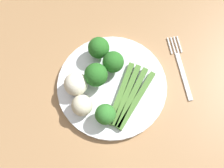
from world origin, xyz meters
name	(u,v)px	position (x,y,z in m)	size (l,w,h in m)	color
ground_plane	(98,139)	(0.00, 0.00, -0.01)	(6.00, 6.00, 0.02)	#B7A88E
dining_table	(87,103)	(0.00, 0.00, 0.61)	(1.12, 0.82, 0.73)	#9E754C
plate	(112,86)	(0.07, -0.02, 0.74)	(0.25, 0.25, 0.01)	white
asparagus_bundle	(129,96)	(0.09, -0.06, 0.75)	(0.14, 0.14, 0.01)	#47752D
broccoli_left	(99,48)	(0.06, 0.06, 0.78)	(0.05, 0.05, 0.06)	#568E33
broccoli_right	(96,75)	(0.04, 0.00, 0.78)	(0.05, 0.05, 0.06)	#568E33
broccoli_near_center	(113,62)	(0.08, 0.02, 0.78)	(0.05, 0.05, 0.06)	#568E33
broccoli_back_right	(105,114)	(0.03, -0.09, 0.78)	(0.04, 0.04, 0.05)	#609E3D
cauliflower_near_fork	(82,105)	(-0.01, -0.05, 0.77)	(0.05, 0.05, 0.05)	beige
cauliflower_edge	(76,86)	(-0.01, 0.00, 0.77)	(0.05, 0.05, 0.05)	white
fork	(181,66)	(0.23, -0.03, 0.73)	(0.05, 0.17, 0.00)	silver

